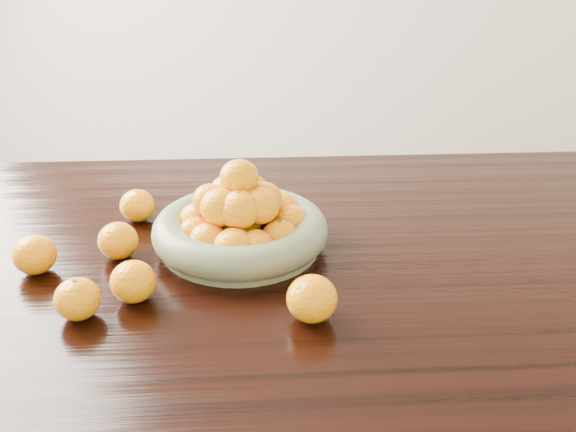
{
  "coord_description": "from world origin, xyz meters",
  "views": [
    {
      "loc": [
        -0.02,
        -1.03,
        1.3
      ],
      "look_at": [
        0.04,
        -0.02,
        0.83
      ],
      "focal_mm": 40.0,
      "sensor_mm": 36.0,
      "label": 1
    }
  ],
  "objects": [
    {
      "name": "fruit_bowl",
      "position": [
        -0.04,
        0.02,
        0.8
      ],
      "size": [
        0.32,
        0.32,
        0.17
      ],
      "rotation": [
        0.0,
        0.0,
        -0.22
      ],
      "color": "#677052",
      "rests_on": "dining_table"
    },
    {
      "name": "loose_orange_2",
      "position": [
        0.06,
        -0.22,
        0.79
      ],
      "size": [
        0.08,
        0.08,
        0.07
      ],
      "primitive_type": "ellipsoid",
      "color": "orange",
      "rests_on": "dining_table"
    },
    {
      "name": "dining_table",
      "position": [
        0.0,
        0.0,
        0.66
      ],
      "size": [
        2.0,
        1.0,
        0.75
      ],
      "color": "black",
      "rests_on": "ground"
    },
    {
      "name": "loose_orange_3",
      "position": [
        -0.39,
        -0.05,
        0.78
      ],
      "size": [
        0.07,
        0.07,
        0.07
      ],
      "primitive_type": "ellipsoid",
      "color": "orange",
      "rests_on": "dining_table"
    },
    {
      "name": "loose_orange_0",
      "position": [
        -0.29,
        -0.19,
        0.78
      ],
      "size": [
        0.07,
        0.07,
        0.06
      ],
      "primitive_type": "ellipsoid",
      "color": "orange",
      "rests_on": "dining_table"
    },
    {
      "name": "loose_orange_5",
      "position": [
        -0.26,
        -0.0,
        0.78
      ],
      "size": [
        0.07,
        0.07,
        0.07
      ],
      "primitive_type": "ellipsoid",
      "color": "orange",
      "rests_on": "dining_table"
    },
    {
      "name": "loose_orange_4",
      "position": [
        -0.25,
        0.15,
        0.78
      ],
      "size": [
        0.07,
        0.07,
        0.06
      ],
      "primitive_type": "ellipsoid",
      "color": "orange",
      "rests_on": "dining_table"
    },
    {
      "name": "loose_orange_1",
      "position": [
        -0.21,
        -0.15,
        0.78
      ],
      "size": [
        0.07,
        0.07,
        0.07
      ],
      "primitive_type": "ellipsoid",
      "color": "orange",
      "rests_on": "dining_table"
    }
  ]
}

